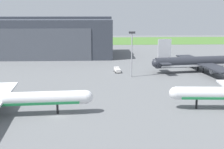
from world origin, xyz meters
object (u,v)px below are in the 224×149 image
airliner_far_right (205,62)px  apron_light_mast (132,50)px  stair_truck (117,70)px  maintenance_hangar (30,37)px

airliner_far_right → apron_light_mast: (-31.38, -8.73, 6.22)m
airliner_far_right → stair_truck: size_ratio=10.05×
maintenance_hangar → apron_light_mast: maintenance_hangar is taller
maintenance_hangar → airliner_far_right: (81.44, -47.01, -6.11)m
maintenance_hangar → apron_light_mast: 74.92m
maintenance_hangar → airliner_far_right: bearing=-30.0°
airliner_far_right → apron_light_mast: size_ratio=2.61×
stair_truck → apron_light_mast: 13.58m
maintenance_hangar → apron_light_mast: bearing=-48.1°
airliner_far_right → apron_light_mast: apron_light_mast is taller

